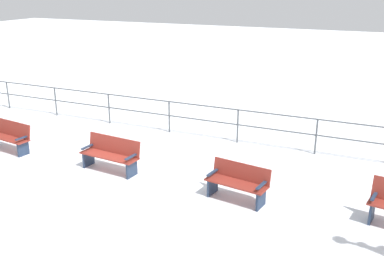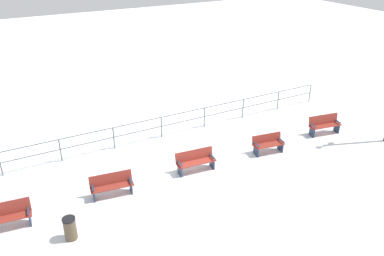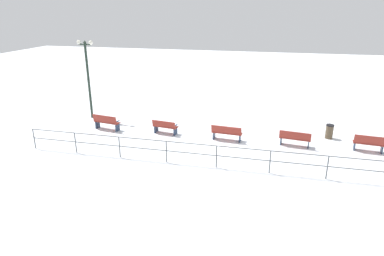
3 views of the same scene
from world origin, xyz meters
The scene contains 9 objects.
ground_plane centered at (0.00, 0.00, 0.00)m, with size 80.00×80.00×0.00m, color white.
bench_nearest centered at (-0.03, -7.26, 0.48)m, with size 0.66×1.52×0.93m.
bench_second centered at (-0.16, -3.63, 0.46)m, with size 0.69×1.67×0.88m.
bench_third centered at (-0.18, 0.01, 0.47)m, with size 0.68×1.72×0.90m.
bench_fourth centered at (0.04, 3.65, 0.44)m, with size 0.76×1.52×0.85m.
bench_fifth centered at (-0.14, 7.29, 0.51)m, with size 0.76×1.71×0.96m.
lamppost_middle centered at (1.86, 9.36, 3.20)m, with size 0.27×1.08×5.06m.
waterfront_railing centered at (-3.61, 0.00, 0.75)m, with size 0.05×19.31×1.09m.
trash_bin centered at (1.52, -5.57, 0.41)m, with size 0.43×0.43×0.81m.
Camera 3 is at (-17.79, -2.25, 7.06)m, focal length 31.94 mm.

